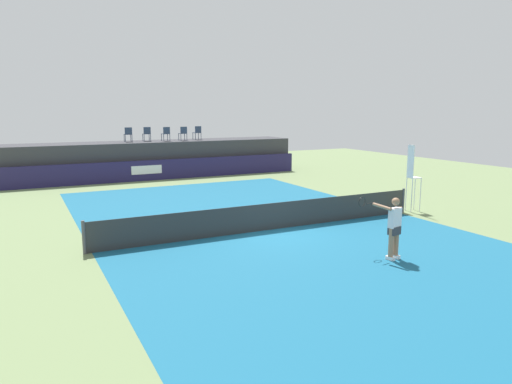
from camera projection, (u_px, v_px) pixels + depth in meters
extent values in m
plane|color=#6B7F51|center=(235.00, 213.00, 19.20)|extent=(48.00, 48.00, 0.00)
cube|color=#16597A|center=(270.00, 230.00, 16.57)|extent=(12.00, 22.00, 0.00)
cube|color=#231E4C|center=(163.00, 170.00, 28.32)|extent=(18.00, 0.20, 1.20)
cube|color=white|center=(147.00, 170.00, 27.76)|extent=(1.80, 0.02, 0.50)
cube|color=#38383D|center=(155.00, 159.00, 29.81)|extent=(18.00, 2.80, 2.20)
cylinder|color=#2D3D56|center=(131.00, 138.00, 29.31)|extent=(0.04, 0.04, 0.44)
cylinder|color=#2D3D56|center=(124.00, 138.00, 29.14)|extent=(0.04, 0.04, 0.44)
cylinder|color=#2D3D56|center=(132.00, 138.00, 28.96)|extent=(0.04, 0.04, 0.44)
cylinder|color=#2D3D56|center=(125.00, 138.00, 28.78)|extent=(0.04, 0.04, 0.44)
cube|color=#2D3D56|center=(128.00, 134.00, 29.01)|extent=(0.45, 0.45, 0.03)
cube|color=#2D3D56|center=(128.00, 131.00, 28.78)|extent=(0.44, 0.04, 0.42)
cylinder|color=#2D3D56|center=(149.00, 137.00, 29.88)|extent=(0.04, 0.04, 0.44)
cylinder|color=#2D3D56|center=(143.00, 138.00, 29.71)|extent=(0.04, 0.04, 0.44)
cylinder|color=#2D3D56|center=(151.00, 138.00, 29.52)|extent=(0.04, 0.04, 0.44)
cylinder|color=#2D3D56|center=(144.00, 138.00, 29.35)|extent=(0.04, 0.04, 0.44)
cube|color=#2D3D56|center=(147.00, 134.00, 29.58)|extent=(0.45, 0.45, 0.03)
cube|color=#2D3D56|center=(147.00, 130.00, 29.35)|extent=(0.44, 0.04, 0.42)
cylinder|color=#2D3D56|center=(168.00, 137.00, 29.99)|extent=(0.04, 0.04, 0.44)
cylinder|color=#2D3D56|center=(161.00, 137.00, 29.79)|extent=(0.04, 0.04, 0.44)
cylinder|color=#2D3D56|center=(170.00, 138.00, 29.66)|extent=(0.04, 0.04, 0.44)
cylinder|color=#2D3D56|center=(164.00, 138.00, 29.45)|extent=(0.04, 0.04, 0.44)
cube|color=#2D3D56|center=(166.00, 134.00, 29.68)|extent=(0.47, 0.47, 0.03)
cube|color=#2D3D56|center=(167.00, 130.00, 29.47)|extent=(0.44, 0.06, 0.42)
cylinder|color=#2D3D56|center=(185.00, 137.00, 30.39)|extent=(0.04, 0.04, 0.44)
cylinder|color=#2D3D56|center=(179.00, 137.00, 30.20)|extent=(0.04, 0.04, 0.44)
cylinder|color=#2D3D56|center=(187.00, 137.00, 30.05)|extent=(0.04, 0.04, 0.44)
cylinder|color=#2D3D56|center=(181.00, 137.00, 29.85)|extent=(0.04, 0.04, 0.44)
cube|color=#2D3D56|center=(183.00, 133.00, 30.08)|extent=(0.46, 0.46, 0.03)
cube|color=#2D3D56|center=(184.00, 130.00, 29.87)|extent=(0.44, 0.05, 0.42)
cylinder|color=#2D3D56|center=(198.00, 136.00, 31.31)|extent=(0.04, 0.04, 0.44)
cylinder|color=#2D3D56|center=(193.00, 136.00, 31.10)|extent=(0.04, 0.04, 0.44)
cylinder|color=#2D3D56|center=(201.00, 136.00, 30.97)|extent=(0.04, 0.04, 0.44)
cylinder|color=#2D3D56|center=(195.00, 137.00, 30.76)|extent=(0.04, 0.04, 0.44)
cube|color=#2D3D56|center=(197.00, 133.00, 30.99)|extent=(0.48, 0.48, 0.03)
cube|color=#2D3D56|center=(198.00, 129.00, 30.78)|extent=(0.44, 0.07, 0.42)
cylinder|color=white|center=(420.00, 195.00, 19.32)|extent=(0.04, 0.04, 1.40)
cylinder|color=white|center=(415.00, 194.00, 19.70)|extent=(0.04, 0.04, 1.40)
cylinder|color=white|center=(412.00, 196.00, 19.21)|extent=(0.04, 0.04, 1.40)
cylinder|color=white|center=(406.00, 194.00, 19.59)|extent=(0.04, 0.04, 1.40)
cube|color=white|center=(414.00, 178.00, 19.33)|extent=(0.52, 0.52, 0.03)
cube|color=white|center=(411.00, 161.00, 19.16)|extent=(0.11, 0.44, 1.33)
cube|color=#2D2D2D|center=(270.00, 217.00, 16.49)|extent=(12.40, 0.02, 0.95)
cylinder|color=#4C4C51|center=(84.00, 237.00, 13.72)|extent=(0.10, 0.10, 1.00)
cylinder|color=#4C4C51|center=(403.00, 201.00, 19.25)|extent=(0.10, 0.10, 1.00)
cube|color=white|center=(395.00, 257.00, 13.39)|extent=(0.17, 0.28, 0.10)
cylinder|color=#997051|center=(396.00, 241.00, 13.31)|extent=(0.14, 0.14, 0.82)
cube|color=white|center=(390.00, 258.00, 13.24)|extent=(0.17, 0.28, 0.10)
cylinder|color=#997051|center=(391.00, 242.00, 13.17)|extent=(0.14, 0.14, 0.82)
cube|color=#333338|center=(394.00, 230.00, 13.18)|extent=(0.38, 0.28, 0.24)
cube|color=silver|center=(395.00, 218.00, 13.12)|extent=(0.39, 0.27, 0.56)
sphere|color=#997051|center=(396.00, 202.00, 13.04)|extent=(0.22, 0.22, 0.22)
cylinder|color=#997051|center=(400.00, 217.00, 13.27)|extent=(0.09, 0.09, 0.60)
cylinder|color=#997051|center=(382.00, 207.00, 13.13)|extent=(0.20, 0.61, 0.14)
cylinder|color=black|center=(370.00, 203.00, 13.45)|extent=(0.30, 0.09, 0.03)
torus|color=black|center=(362.00, 202.00, 13.68)|extent=(0.30, 0.08, 0.30)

